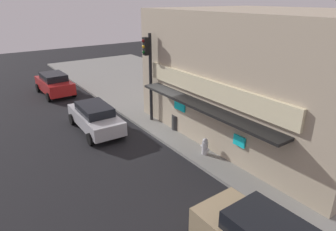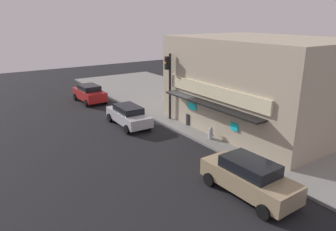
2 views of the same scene
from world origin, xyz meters
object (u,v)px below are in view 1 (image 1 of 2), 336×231
Objects in this scene: fire_hydrant at (205,146)px; parked_car_red at (54,84)px; traffic_light at (149,67)px; parked_car_silver at (95,117)px; trash_can at (177,122)px; potted_plant_by_doorway at (291,167)px; pedestrian at (147,93)px.

parked_car_red is at bearing -167.64° from fire_hydrant.
traffic_light reaches higher than parked_car_silver.
parked_car_silver reaches higher than trash_can.
parked_car_silver reaches higher than potted_plant_by_doorway.
traffic_light is 3.21m from pedestrian.
parked_car_red is at bearing -160.70° from traffic_light.
pedestrian reaches higher than parked_car_red.
traffic_light reaches higher than potted_plant_by_doorway.
potted_plant_by_doorway is at bearing 21.63° from fire_hydrant.
fire_hydrant is at bearing -0.82° from traffic_light.
parked_car_silver is at bearing -152.21° from fire_hydrant.
parked_car_red reaches higher than trash_can.
parked_car_red is at bearing -165.70° from potted_plant_by_doorway.
traffic_light reaches higher than parked_car_red.
potted_plant_by_doorway is (10.50, 0.26, -0.39)m from pedestrian.
parked_car_red is at bearing -148.55° from pedestrian.
potted_plant_by_doorway is at bearing 6.89° from trash_can.
pedestrian is 0.43× the size of parked_car_red.
parked_car_red reaches higher than parked_car_silver.
traffic_light is at bearing -27.43° from pedestrian.
trash_can is 4.07m from pedestrian.
fire_hydrant is at bearing 12.36° from parked_car_red.
parked_car_red is 0.93× the size of parked_car_silver.
traffic_light is 8.96m from potted_plant_by_doorway.
parked_car_silver is at bearing -154.47° from potted_plant_by_doorway.
traffic_light reaches higher than trash_can.
potted_plant_by_doorway is at bearing 14.30° from parked_car_red.
trash_can is 11.38m from parked_car_red.
parked_car_silver is at bearing -126.86° from trash_can.
parked_car_red is 8.08m from parked_car_silver.
potted_plant_by_doorway is 0.24× the size of parked_car_red.
traffic_light is at bearing -171.16° from potted_plant_by_doorway.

